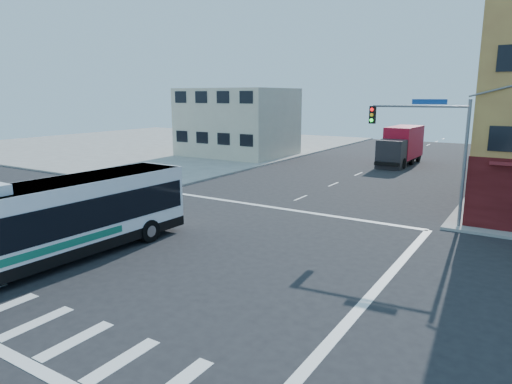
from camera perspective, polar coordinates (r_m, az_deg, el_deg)
The scene contains 8 objects.
ground at distance 22.31m, azimuth -9.63°, elevation -6.99°, with size 120.00×120.00×0.00m, color black.
sidewalk_nw at distance 70.95m, azimuth -12.08°, elevation 5.97°, with size 50.00×50.00×0.15m, color gray.
building_west at distance 55.37m, azimuth -2.31°, elevation 8.68°, with size 12.06×10.06×8.00m.
signal_mast_ne at distance 26.85m, azimuth 21.16°, elevation 6.47°, with size 7.91×1.13×8.07m.
street_tree_a at distance 43.78m, azimuth 29.14°, elevation 5.77°, with size 3.60×3.60×5.53m.
transit_bus at distance 21.61m, azimuth -24.06°, elevation -3.19°, with size 3.30×13.35×3.93m.
box_truck at distance 50.63m, azimuth 17.63°, elevation 5.45°, with size 2.79×8.85×3.96m.
parked_car at distance 39.27m, azimuth 27.29°, elevation 1.26°, with size 1.86×4.62×1.57m, color #D9B35B.
Camera 1 is at (14.18, -15.65, 7.19)m, focal length 32.00 mm.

